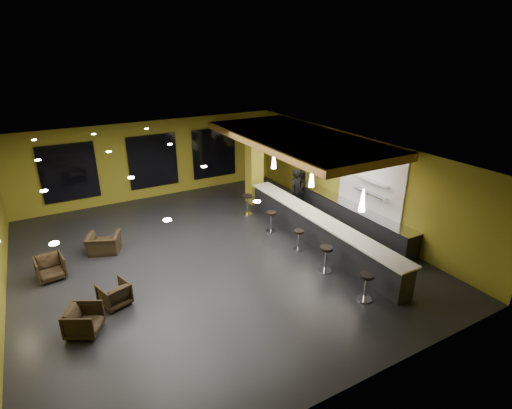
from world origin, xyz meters
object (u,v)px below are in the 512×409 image
prep_counter (351,216)px  armchair_a (84,321)px  pendant_0 (363,200)px  armchair_b (114,294)px  pendant_2 (274,160)px  bar_stool_1 (326,256)px  bar_stool_2 (299,237)px  bar_counter (317,231)px  bar_stool_3 (271,219)px  staff_c (300,188)px  pendant_1 (312,177)px  armchair_d (104,243)px  staff_a (297,191)px  armchair_c (50,268)px  column (254,164)px  bar_stool_4 (247,202)px  bar_stool_0 (366,284)px  staff_b (299,190)px

prep_counter → armchair_a: prep_counter is taller
pendant_0 → armchair_b: size_ratio=0.95×
pendant_2 → bar_stool_1: pendant_2 is taller
prep_counter → bar_stool_2: (-2.84, -0.54, 0.04)m
bar_counter → bar_stool_3: 1.88m
staff_c → armchair_b: staff_c is taller
pendant_0 → bar_stool_1: pendant_0 is taller
armchair_b → bar_stool_3: bar_stool_3 is taller
pendant_1 → armchair_d: (-6.73, 2.54, -2.02)m
pendant_1 → bar_stool_2: bearing=-146.9°
bar_stool_2 → armchair_a: bearing=-172.3°
staff_a → staff_c: size_ratio=1.15×
pendant_0 → armchair_c: 9.59m
column → bar_stool_1: size_ratio=4.11×
bar_counter → armchair_d: 7.39m
column → prep_counter: bearing=-64.0°
pendant_0 → bar_stool_3: 4.19m
bar_stool_4 → armchair_b: bearing=-148.6°
bar_stool_1 → bar_stool_3: size_ratio=1.07×
bar_stool_0 → bar_stool_3: 5.00m
pendant_0 → bar_stool_0: size_ratio=0.85×
staff_c → staff_a: bearing=-138.5°
pendant_1 → staff_b: 3.38m
pendant_0 → bar_stool_4: size_ratio=0.82×
pendant_0 → bar_stool_1: bearing=157.3°
bar_counter → prep_counter: 2.06m
pendant_0 → armchair_c: (-8.43, 4.13, -1.99)m
staff_a → armchair_c: (-9.42, -0.63, -0.57)m
armchair_a → armchair_c: armchair_c is taller
bar_counter → staff_b: bearing=65.8°
bar_counter → bar_stool_2: (-0.84, -0.04, -0.03)m
staff_a → bar_stool_3: staff_a is taller
bar_stool_1 → staff_b: bearing=63.9°
pendant_0 → bar_counter: bearing=90.0°
staff_b → bar_stool_0: bearing=-130.6°
pendant_2 → bar_stool_3: size_ratio=0.88×
prep_counter → bar_stool_1: (-2.91, -2.12, 0.12)m
pendant_1 → armchair_b: bearing=-174.4°
armchair_b → armchair_a: bearing=25.2°
prep_counter → armchair_c: prep_counter is taller
staff_c → bar_stool_0: bearing=-113.3°
bar_stool_1 → prep_counter: bearing=36.0°
bar_counter → armchair_b: bearing=-178.5°
prep_counter → staff_b: bearing=102.5°
staff_c → bar_stool_1: 5.53m
column → bar_stool_3: 3.33m
pendant_2 → bar_stool_2: bearing=-105.3°
prep_counter → bar_stool_4: prep_counter is taller
bar_counter → staff_c: bearing=64.8°
staff_c → bar_stool_3: (-2.47, -1.67, -0.30)m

